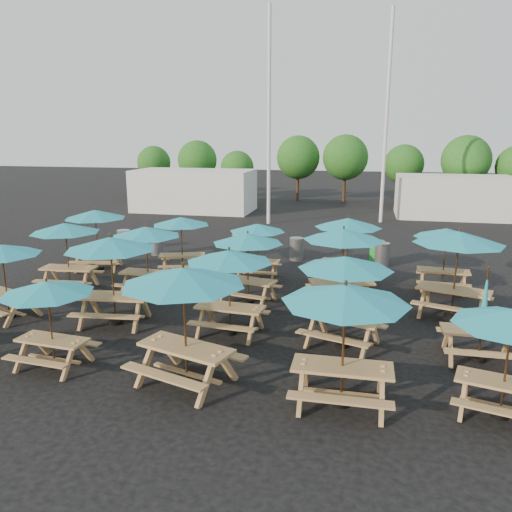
% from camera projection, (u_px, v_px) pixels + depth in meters
% --- Properties ---
extents(ground, '(120.00, 120.00, 0.00)m').
position_uv_depth(ground, '(246.00, 300.00, 15.83)').
color(ground, black).
rests_on(ground, ground).
extents(picnic_unit_1, '(2.70, 2.70, 2.17)m').
position_uv_depth(picnic_unit_1, '(2.00, 253.00, 13.93)').
color(picnic_unit_1, tan).
rests_on(picnic_unit_1, ground).
extents(picnic_unit_2, '(2.46, 2.46, 2.30)m').
position_uv_depth(picnic_unit_2, '(65.00, 231.00, 16.55)').
color(picnic_unit_2, tan).
rests_on(picnic_unit_2, ground).
extents(picnic_unit_3, '(2.81, 2.81, 2.36)m').
position_uv_depth(picnic_unit_3, '(95.00, 217.00, 19.03)').
color(picnic_unit_3, tan).
rests_on(picnic_unit_3, ground).
extents(picnic_unit_4, '(2.19, 2.19, 2.04)m').
position_uv_depth(picnic_unit_4, '(47.00, 292.00, 10.89)').
color(picnic_unit_4, tan).
rests_on(picnic_unit_4, ground).
extents(picnic_unit_5, '(2.69, 2.69, 2.49)m').
position_uv_depth(picnic_unit_5, '(110.00, 248.00, 13.38)').
color(picnic_unit_5, tan).
rests_on(picnic_unit_5, ground).
extents(picnic_unit_6, '(2.31, 2.31, 2.28)m').
position_uv_depth(picnic_unit_6, '(146.00, 235.00, 16.01)').
color(picnic_unit_6, tan).
rests_on(picnic_unit_6, ground).
extents(picnic_unit_7, '(2.68, 2.68, 2.17)m').
position_uv_depth(picnic_unit_7, '(181.00, 224.00, 18.55)').
color(picnic_unit_7, tan).
rests_on(picnic_unit_7, ground).
extents(picnic_unit_8, '(3.18, 3.18, 2.57)m').
position_uv_depth(picnic_unit_8, '(184.00, 282.00, 10.01)').
color(picnic_unit_8, tan).
rests_on(picnic_unit_8, ground).
extents(picnic_unit_9, '(2.44, 2.44, 2.29)m').
position_uv_depth(picnic_unit_9, '(229.00, 260.00, 12.74)').
color(picnic_unit_9, tan).
rests_on(picnic_unit_9, ground).
extents(picnic_unit_10, '(2.61, 2.61, 2.23)m').
position_uv_depth(picnic_unit_10, '(248.00, 242.00, 15.21)').
color(picnic_unit_10, tan).
rests_on(picnic_unit_10, ground).
extents(picnic_unit_11, '(2.06, 2.06, 2.05)m').
position_uv_depth(picnic_unit_11, '(257.00, 230.00, 17.85)').
color(picnic_unit_11, tan).
rests_on(picnic_unit_11, ground).
extents(picnic_unit_12, '(2.43, 2.43, 2.45)m').
position_uv_depth(picnic_unit_12, '(345.00, 300.00, 9.24)').
color(picnic_unit_12, tan).
rests_on(picnic_unit_12, ground).
extents(picnic_unit_13, '(2.90, 2.90, 2.33)m').
position_uv_depth(picnic_unit_13, '(345.00, 267.00, 11.93)').
color(picnic_unit_13, tan).
rests_on(picnic_unit_13, ground).
extents(picnic_unit_14, '(2.99, 2.99, 2.44)m').
position_uv_depth(picnic_unit_14, '(343.00, 238.00, 14.77)').
color(picnic_unit_14, tan).
rests_on(picnic_unit_14, ground).
extents(picnic_unit_15, '(2.70, 2.70, 2.35)m').
position_uv_depth(picnic_unit_15, '(348.00, 226.00, 17.21)').
color(picnic_unit_15, tan).
rests_on(picnic_unit_15, ground).
extents(picnic_unit_16, '(2.56, 2.56, 2.13)m').
position_uv_depth(picnic_unit_16, '(512.00, 323.00, 8.89)').
color(picnic_unit_16, tan).
rests_on(picnic_unit_16, ground).
extents(picnic_unit_17, '(1.77, 1.55, 2.26)m').
position_uv_depth(picnic_unit_17, '(482.00, 323.00, 11.42)').
color(picnic_unit_17, tan).
rests_on(picnic_unit_17, ground).
extents(picnic_unit_18, '(3.16, 3.16, 2.54)m').
position_uv_depth(picnic_unit_18, '(459.00, 242.00, 13.88)').
color(picnic_unit_18, tan).
rests_on(picnic_unit_18, ground).
extents(picnic_unit_19, '(2.29, 2.29, 2.16)m').
position_uv_depth(picnic_unit_19, '(446.00, 236.00, 16.40)').
color(picnic_unit_19, tan).
rests_on(picnic_unit_19, ground).
extents(waste_bin_0, '(0.58, 0.58, 0.94)m').
position_uv_depth(waste_bin_0, '(124.00, 240.00, 22.57)').
color(waste_bin_0, gray).
rests_on(waste_bin_0, ground).
extents(waste_bin_1, '(0.58, 0.58, 0.94)m').
position_uv_depth(waste_bin_1, '(157.00, 244.00, 21.79)').
color(waste_bin_1, gray).
rests_on(waste_bin_1, ground).
extents(waste_bin_2, '(0.58, 0.58, 0.94)m').
position_uv_depth(waste_bin_2, '(239.00, 246.00, 21.47)').
color(waste_bin_2, gray).
rests_on(waste_bin_2, ground).
extents(waste_bin_3, '(0.58, 0.58, 0.94)m').
position_uv_depth(waste_bin_3, '(296.00, 249.00, 20.89)').
color(waste_bin_3, gray).
rests_on(waste_bin_3, ground).
extents(waste_bin_4, '(0.58, 0.58, 0.94)m').
position_uv_depth(waste_bin_4, '(382.00, 254.00, 19.91)').
color(waste_bin_4, gray).
rests_on(waste_bin_4, ground).
extents(waste_bin_5, '(0.58, 0.58, 0.94)m').
position_uv_depth(waste_bin_5, '(377.00, 252.00, 20.34)').
color(waste_bin_5, '#1A942D').
rests_on(waste_bin_5, ground).
extents(mast_0, '(0.20, 0.20, 12.00)m').
position_uv_depth(mast_0, '(269.00, 119.00, 28.12)').
color(mast_0, silver).
rests_on(mast_0, ground).
extents(mast_1, '(0.20, 0.20, 12.00)m').
position_uv_depth(mast_1, '(387.00, 119.00, 28.65)').
color(mast_1, silver).
rests_on(mast_1, ground).
extents(event_tent_0, '(8.00, 4.00, 2.80)m').
position_uv_depth(event_tent_0, '(194.00, 190.00, 34.25)').
color(event_tent_0, silver).
rests_on(event_tent_0, ground).
extents(event_tent_1, '(7.00, 4.00, 2.60)m').
position_uv_depth(event_tent_1, '(453.00, 197.00, 31.67)').
color(event_tent_1, silver).
rests_on(event_tent_1, ground).
extents(tree_0, '(2.80, 2.80, 4.24)m').
position_uv_depth(tree_0, '(154.00, 163.00, 42.06)').
color(tree_0, '#382314').
rests_on(tree_0, ground).
extents(tree_1, '(3.11, 3.11, 4.72)m').
position_uv_depth(tree_1, '(197.00, 160.00, 39.80)').
color(tree_1, '#382314').
rests_on(tree_1, ground).
extents(tree_2, '(2.59, 2.59, 3.93)m').
position_uv_depth(tree_2, '(237.00, 168.00, 38.99)').
color(tree_2, '#382314').
rests_on(tree_2, ground).
extents(tree_3, '(3.36, 3.36, 5.09)m').
position_uv_depth(tree_3, '(298.00, 157.00, 38.84)').
color(tree_3, '#382314').
rests_on(tree_3, ground).
extents(tree_4, '(3.41, 3.41, 5.17)m').
position_uv_depth(tree_4, '(345.00, 157.00, 37.63)').
color(tree_4, '#382314').
rests_on(tree_4, ground).
extents(tree_5, '(2.94, 2.94, 4.45)m').
position_uv_depth(tree_5, '(404.00, 164.00, 37.24)').
color(tree_5, '#382314').
rests_on(tree_5, ground).
extents(tree_6, '(3.38, 3.38, 5.13)m').
position_uv_depth(tree_6, '(466.00, 160.00, 34.61)').
color(tree_6, '#382314').
rests_on(tree_6, ground).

